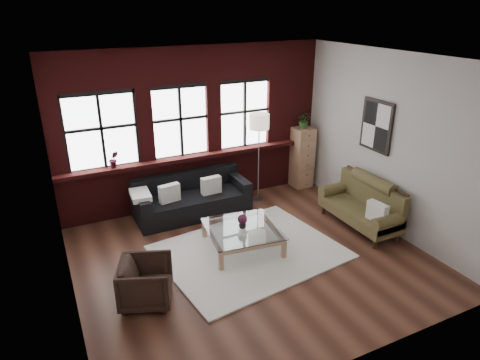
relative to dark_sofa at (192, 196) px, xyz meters
name	(u,v)px	position (x,y,z in m)	size (l,w,h in m)	color
floor	(250,257)	(0.32, -1.90, -0.40)	(5.50, 5.50, 0.00)	#422318
ceiling	(253,59)	(0.32, -1.90, 2.80)	(5.50, 5.50, 0.00)	white
wall_back	(194,127)	(0.32, 0.60, 1.20)	(5.50, 5.50, 0.00)	#BBB4AE
wall_front	(362,245)	(0.32, -4.40, 1.20)	(5.50, 5.50, 0.00)	#BBB4AE
wall_left	(58,202)	(-2.43, -1.90, 1.20)	(5.00, 5.00, 0.00)	#BBB4AE
wall_right	(388,143)	(3.07, -1.90, 1.20)	(5.00, 5.00, 0.00)	#BBB4AE
brick_backwall	(195,128)	(0.32, 0.54, 1.20)	(5.50, 0.12, 3.20)	#481011
sill_ledge	(198,156)	(0.32, 0.45, 0.64)	(5.50, 0.30, 0.08)	#481011
window_left	(101,132)	(-1.48, 0.55, 1.35)	(1.38, 0.10, 1.50)	black
window_mid	(180,122)	(0.02, 0.55, 1.35)	(1.38, 0.10, 1.50)	black
window_right	(244,115)	(1.42, 0.55, 1.35)	(1.38, 0.10, 1.50)	black
wall_poster	(377,126)	(3.04, -1.60, 1.45)	(0.05, 0.74, 0.94)	black
shag_rug	(250,252)	(0.37, -1.77, -0.39)	(2.89, 2.27, 0.03)	silver
dark_sofa	(192,196)	(0.00, 0.00, 0.00)	(2.23, 0.90, 0.81)	black
pillow_a	(169,193)	(-0.48, -0.10, 0.19)	(0.40, 0.14, 0.34)	white
pillow_b	(211,185)	(0.37, -0.10, 0.19)	(0.40, 0.14, 0.34)	white
vintage_settee	(360,205)	(2.62, -1.86, 0.05)	(0.76, 1.71, 0.91)	brown
pillow_settee	(377,212)	(2.54, -2.38, 0.16)	(0.14, 0.38, 0.34)	white
armchair	(146,282)	(-1.51, -2.27, -0.08)	(0.70, 0.72, 0.65)	black
coffee_table	(242,238)	(0.33, -1.58, -0.21)	(1.19, 1.19, 0.40)	#A77A5A
vase	(242,225)	(0.33, -1.58, 0.05)	(0.13, 0.13, 0.14)	#B2B2B2
flowers	(242,219)	(0.33, -1.58, 0.15)	(0.16, 0.16, 0.16)	#4E1B30
drawer_chest	(302,157)	(2.75, 0.27, 0.28)	(0.42, 0.42, 1.37)	#A77A5A
potted_plant_top	(304,120)	(2.75, 0.27, 1.15)	(0.33, 0.28, 0.36)	#2D5923
floor_lamp	(259,155)	(1.49, 0.01, 0.61)	(0.40, 0.40, 2.03)	#A5A5A8
sill_plant	(114,159)	(-1.34, 0.42, 0.84)	(0.18, 0.14, 0.33)	#4E1B30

